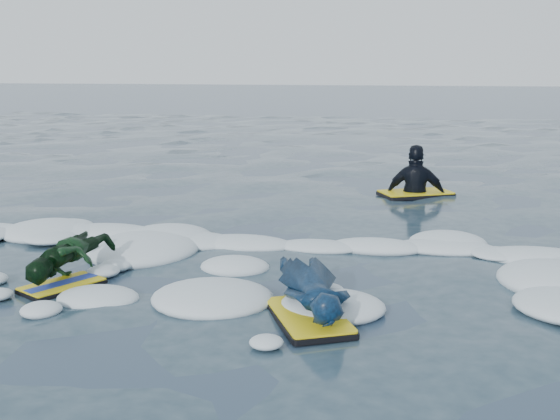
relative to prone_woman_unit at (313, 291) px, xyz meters
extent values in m
plane|color=#1C2D44|center=(-0.73, 0.48, -0.19)|extent=(120.00, 120.00, 0.00)
cube|color=black|center=(0.00, -0.22, -0.16)|extent=(0.90, 1.10, 0.05)
cube|color=yellow|center=(0.00, -0.22, -0.12)|extent=(0.87, 1.07, 0.02)
imported|color=navy|center=(0.00, 0.03, 0.02)|extent=(0.96, 1.54, 0.35)
cube|color=black|center=(-2.37, 0.18, -0.16)|extent=(0.72, 0.84, 0.04)
cube|color=yellow|center=(-2.37, 0.18, -0.14)|extent=(0.70, 0.82, 0.01)
cube|color=#1732B1|center=(-2.37, 0.18, -0.13)|extent=(0.46, 0.68, 0.00)
imported|color=black|center=(-2.37, 0.38, 0.04)|extent=(0.67, 1.17, 0.42)
cube|color=black|center=(0.85, 5.46, -0.15)|extent=(1.27, 1.03, 0.06)
cube|color=yellow|center=(0.85, 5.46, -0.12)|extent=(1.23, 1.00, 0.02)
imported|color=black|center=(0.85, 5.46, -0.21)|extent=(0.98, 0.42, 1.67)
camera|label=1|loc=(0.78, -5.54, 1.87)|focal=45.00mm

